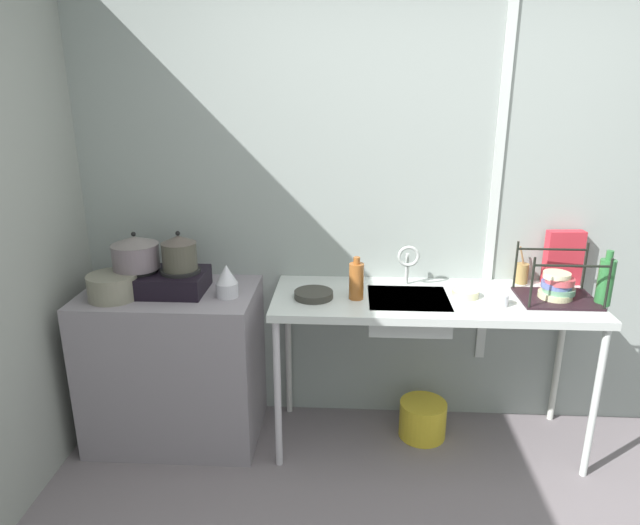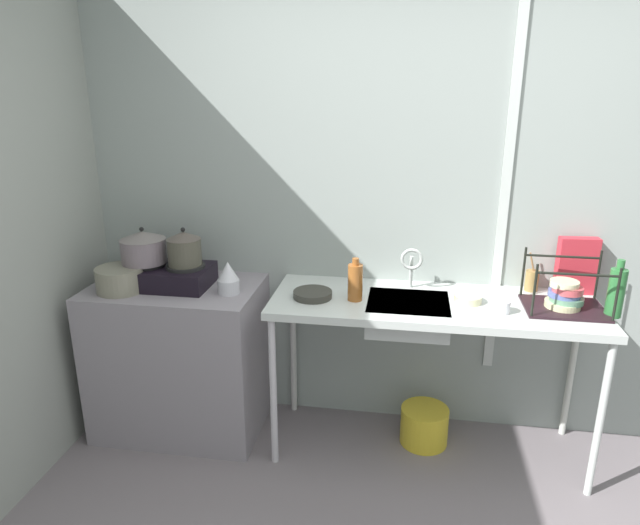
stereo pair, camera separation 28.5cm
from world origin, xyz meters
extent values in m
cube|color=#929C97|center=(0.00, 1.60, 1.27)|extent=(4.73, 0.10, 2.54)
cube|color=silver|center=(0.30, 1.54, 1.40)|extent=(0.05, 0.01, 2.03)
cube|color=gray|center=(-1.43, 1.26, 0.43)|extent=(0.91, 0.58, 0.87)
cube|color=silver|center=(-0.04, 1.26, 0.85)|extent=(1.65, 0.58, 0.04)
cylinder|color=silver|center=(-0.82, 1.01, 0.41)|extent=(0.04, 0.04, 0.83)
cylinder|color=silver|center=(0.74, 1.01, 0.41)|extent=(0.04, 0.04, 0.83)
cylinder|color=silver|center=(-0.82, 1.51, 0.41)|extent=(0.04, 0.04, 0.83)
cylinder|color=silver|center=(0.74, 1.51, 0.41)|extent=(0.04, 0.04, 0.83)
cube|color=black|center=(-1.47, 1.26, 0.92)|extent=(0.48, 0.30, 0.11)
cylinder|color=black|center=(-1.58, 1.26, 0.98)|extent=(0.21, 0.21, 0.02)
cylinder|color=black|center=(-1.35, 1.26, 0.98)|extent=(0.21, 0.21, 0.02)
cylinder|color=slate|center=(-1.58, 1.26, 1.06)|extent=(0.24, 0.24, 0.13)
cone|color=slate|center=(-1.58, 1.26, 1.14)|extent=(0.24, 0.24, 0.04)
sphere|color=black|center=(-1.58, 1.26, 1.18)|extent=(0.02, 0.02, 0.02)
cylinder|color=#49473A|center=(-1.35, 1.26, 1.06)|extent=(0.18, 0.18, 0.14)
cone|color=#514842|center=(-1.35, 1.26, 1.15)|extent=(0.18, 0.18, 0.04)
sphere|color=black|center=(-1.35, 1.26, 1.18)|extent=(0.02, 0.02, 0.02)
cylinder|color=gray|center=(-1.67, 1.15, 0.93)|extent=(0.25, 0.25, 0.13)
cylinder|color=silver|center=(-1.10, 1.20, 0.90)|extent=(0.11, 0.11, 0.08)
cone|color=silver|center=(-1.10, 1.20, 0.99)|extent=(0.11, 0.11, 0.10)
cube|color=silver|center=(-0.17, 1.23, 0.79)|extent=(0.41, 0.35, 0.14)
cylinder|color=silver|center=(-0.16, 1.44, 0.95)|extent=(0.02, 0.02, 0.17)
torus|color=silver|center=(-0.16, 1.39, 1.04)|extent=(0.12, 0.02, 0.12)
cylinder|color=#32312C|center=(-0.65, 1.21, 0.88)|extent=(0.20, 0.20, 0.04)
cylinder|color=black|center=(0.41, 1.11, 1.00)|extent=(0.01, 0.01, 0.27)
cylinder|color=black|center=(0.76, 1.11, 1.00)|extent=(0.01, 0.01, 0.27)
cylinder|color=black|center=(0.41, 1.39, 1.00)|extent=(0.01, 0.01, 0.27)
cylinder|color=black|center=(0.76, 1.39, 1.00)|extent=(0.01, 0.01, 0.27)
cylinder|color=black|center=(0.58, 1.11, 1.09)|extent=(0.36, 0.01, 0.01)
cylinder|color=black|center=(0.58, 1.39, 1.09)|extent=(0.36, 0.01, 0.01)
cube|color=black|center=(0.58, 1.25, 0.87)|extent=(0.38, 0.30, 0.01)
cylinder|color=beige|center=(0.57, 1.25, 0.89)|extent=(0.17, 0.17, 0.03)
cylinder|color=slate|center=(0.59, 1.25, 0.92)|extent=(0.16, 0.16, 0.03)
cylinder|color=#5664A4|center=(0.58, 1.26, 0.94)|extent=(0.15, 0.15, 0.03)
cylinder|color=#C34950|center=(0.59, 1.24, 0.97)|extent=(0.14, 0.14, 0.03)
cylinder|color=beige|center=(0.57, 1.26, 0.99)|extent=(0.13, 0.13, 0.03)
cylinder|color=white|center=(0.28, 1.15, 0.90)|extent=(0.08, 0.08, 0.06)
cylinder|color=beige|center=(0.13, 1.27, 0.88)|extent=(0.14, 0.14, 0.04)
cylinder|color=#9C5724|center=(-0.43, 1.21, 0.96)|extent=(0.08, 0.08, 0.19)
cylinder|color=#9C5724|center=(-0.43, 1.21, 1.07)|extent=(0.03, 0.03, 0.03)
cylinder|color=#2B6D35|center=(0.79, 1.20, 0.98)|extent=(0.08, 0.08, 0.23)
cylinder|color=#2B6D35|center=(0.79, 1.20, 1.12)|extent=(0.03, 0.03, 0.05)
cube|color=#C42C38|center=(0.69, 1.49, 1.01)|extent=(0.20, 0.08, 0.30)
cylinder|color=olive|center=(0.48, 1.49, 0.92)|extent=(0.07, 0.07, 0.11)
cylinder|color=olive|center=(0.48, 1.49, 0.99)|extent=(0.06, 0.01, 0.18)
cylinder|color=gold|center=(-0.04, 1.30, 0.10)|extent=(0.26, 0.26, 0.21)
camera|label=1|loc=(-0.47, -1.45, 1.92)|focal=31.27mm
camera|label=2|loc=(-0.19, -1.42, 1.92)|focal=31.27mm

